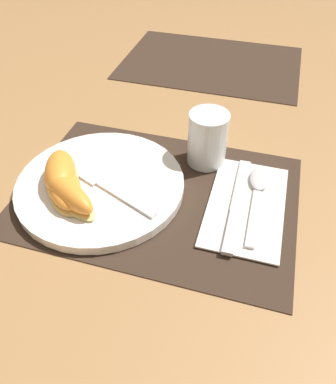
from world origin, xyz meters
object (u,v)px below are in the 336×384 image
object	(u,v)px
citrus_wedge_0	(61,174)
juice_glass	(207,142)
plate	(101,185)
spoon	(258,188)
citrus_wedge_1	(64,186)
citrus_wedge_2	(68,194)
fork	(102,184)
knife	(237,205)

from	to	relation	value
citrus_wedge_0	juice_glass	bearing A→B (deg)	33.96
plate	citrus_wedge_0	xyz separation A→B (m)	(-0.06, -0.02, 0.03)
plate	spoon	distance (m)	0.26
citrus_wedge_0	citrus_wedge_1	xyz separation A→B (m)	(0.01, -0.02, -0.01)
plate	spoon	xyz separation A→B (m)	(0.25, 0.07, -0.00)
juice_glass	citrus_wedge_2	xyz separation A→B (m)	(-0.18, -0.18, -0.01)
plate	fork	bearing A→B (deg)	-43.63
citrus_wedge_0	citrus_wedge_2	world-z (taller)	citrus_wedge_0
citrus_wedge_1	citrus_wedge_2	distance (m)	0.02
fork	citrus_wedge_2	size ratio (longest dim) A/B	1.48
fork	citrus_wedge_1	xyz separation A→B (m)	(-0.05, -0.03, 0.01)
knife	citrus_wedge_1	distance (m)	0.28
knife	fork	distance (m)	0.22
knife	citrus_wedge_1	xyz separation A→B (m)	(-0.27, -0.06, 0.02)
spoon	fork	bearing A→B (deg)	-163.43
citrus_wedge_1	juice_glass	bearing A→B (deg)	39.41
juice_glass	spoon	world-z (taller)	juice_glass
juice_glass	citrus_wedge_1	size ratio (longest dim) A/B	0.76
knife	citrus_wedge_0	xyz separation A→B (m)	(-0.28, -0.04, 0.03)
plate	citrus_wedge_2	world-z (taller)	citrus_wedge_2
spoon	citrus_wedge_1	world-z (taller)	citrus_wedge_1
fork	citrus_wedge_1	size ratio (longest dim) A/B	1.46
fork	knife	bearing A→B (deg)	6.89
knife	citrus_wedge_2	size ratio (longest dim) A/B	1.68
plate	juice_glass	world-z (taller)	juice_glass
knife	fork	xyz separation A→B (m)	(-0.22, -0.03, 0.01)
citrus_wedge_0	citrus_wedge_2	size ratio (longest dim) A/B	0.94
plate	juice_glass	distance (m)	0.20
juice_glass	knife	bearing A→B (deg)	-55.03
spoon	citrus_wedge_0	size ratio (longest dim) A/B	1.54
juice_glass	citrus_wedge_2	size ratio (longest dim) A/B	0.77
juice_glass	spoon	bearing A→B (deg)	-29.21
juice_glass	fork	xyz separation A→B (m)	(-0.15, -0.13, -0.02)
knife	citrus_wedge_2	bearing A→B (deg)	-163.15
plate	citrus_wedge_1	world-z (taller)	citrus_wedge_1
knife	citrus_wedge_2	xyz separation A→B (m)	(-0.25, -0.08, 0.03)
plate	citrus_wedge_1	size ratio (longest dim) A/B	2.17
plate	juice_glass	xyz separation A→B (m)	(0.15, 0.12, 0.03)
juice_glass	spoon	distance (m)	0.12
citrus_wedge_1	plate	bearing A→B (deg)	42.51
juice_glass	knife	size ratio (longest dim) A/B	0.46
plate	spoon	world-z (taller)	plate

